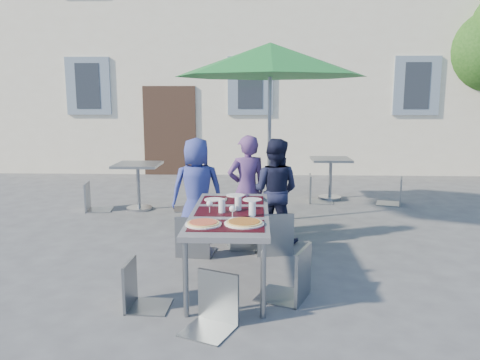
{
  "coord_description": "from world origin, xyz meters",
  "views": [
    {
      "loc": [
        0.19,
        -4.12,
        1.93
      ],
      "look_at": [
        -0.02,
        1.51,
        0.93
      ],
      "focal_mm": 35.0,
      "sensor_mm": 36.0,
      "label": 1
    }
  ],
  "objects_px": {
    "patio_umbrella": "(270,61)",
    "chair_3": "(138,257)",
    "pizza_near_left": "(203,223)",
    "cafe_table_1": "(331,170)",
    "chair_1": "(245,207)",
    "child_1": "(247,189)",
    "bg_chair_l_1": "(316,172)",
    "child_0": "(197,190)",
    "bg_chair_r_0": "(191,177)",
    "child_2": "(274,191)",
    "pizza_near_right": "(244,223)",
    "chair_5": "(213,270)",
    "cafe_table_0": "(138,177)",
    "chair_4": "(293,241)",
    "bg_chair_l_0": "(92,179)",
    "bg_chair_r_1": "(396,174)",
    "dining_table": "(230,217)",
    "chair_2": "(274,207)",
    "chair_0": "(194,211)"
  },
  "relations": [
    {
      "from": "child_2",
      "to": "chair_3",
      "type": "bearing_deg",
      "value": 74.27
    },
    {
      "from": "patio_umbrella",
      "to": "bg_chair_l_1",
      "type": "bearing_deg",
      "value": 57.54
    },
    {
      "from": "dining_table",
      "to": "patio_umbrella",
      "type": "distance_m",
      "value": 3.03
    },
    {
      "from": "child_1",
      "to": "child_2",
      "type": "height_order",
      "value": "child_1"
    },
    {
      "from": "chair_1",
      "to": "child_1",
      "type": "bearing_deg",
      "value": 86.29
    },
    {
      "from": "pizza_near_left",
      "to": "cafe_table_1",
      "type": "relative_size",
      "value": 0.43
    },
    {
      "from": "child_0",
      "to": "bg_chair_r_0",
      "type": "distance_m",
      "value": 1.82
    },
    {
      "from": "pizza_near_left",
      "to": "bg_chair_l_1",
      "type": "xyz_separation_m",
      "value": [
        1.58,
        4.38,
        -0.2
      ]
    },
    {
      "from": "pizza_near_left",
      "to": "child_2",
      "type": "bearing_deg",
      "value": 69.12
    },
    {
      "from": "child_2",
      "to": "chair_3",
      "type": "xyz_separation_m",
      "value": [
        -1.31,
        -2.06,
        -0.21
      ]
    },
    {
      "from": "pizza_near_right",
      "to": "chair_5",
      "type": "height_order",
      "value": "chair_5"
    },
    {
      "from": "chair_1",
      "to": "patio_umbrella",
      "type": "bearing_deg",
      "value": 76.08
    },
    {
      "from": "bg_chair_l_0",
      "to": "child_1",
      "type": "bearing_deg",
      "value": -31.97
    },
    {
      "from": "cafe_table_1",
      "to": "bg_chair_r_1",
      "type": "relative_size",
      "value": 0.82
    },
    {
      "from": "chair_1",
      "to": "chair_3",
      "type": "xyz_separation_m",
      "value": [
        -0.93,
        -1.76,
        -0.06
      ]
    },
    {
      "from": "bg_chair_r_1",
      "to": "child_1",
      "type": "bearing_deg",
      "value": -138.51
    },
    {
      "from": "chair_0",
      "to": "chair_5",
      "type": "distance_m",
      "value": 1.84
    },
    {
      "from": "chair_5",
      "to": "patio_umbrella",
      "type": "distance_m",
      "value": 4.01
    },
    {
      "from": "child_1",
      "to": "chair_3",
      "type": "distance_m",
      "value": 2.26
    },
    {
      "from": "chair_4",
      "to": "bg_chair_r_0",
      "type": "relative_size",
      "value": 1.04
    },
    {
      "from": "patio_umbrella",
      "to": "chair_3",
      "type": "bearing_deg",
      "value": -112.04
    },
    {
      "from": "pizza_near_right",
      "to": "child_1",
      "type": "height_order",
      "value": "child_1"
    },
    {
      "from": "dining_table",
      "to": "chair_2",
      "type": "bearing_deg",
      "value": 60.55
    },
    {
      "from": "bg_chair_r_0",
      "to": "child_0",
      "type": "bearing_deg",
      "value": -79.14
    },
    {
      "from": "chair_1",
      "to": "chair_3",
      "type": "bearing_deg",
      "value": -117.71
    },
    {
      "from": "chair_4",
      "to": "bg_chair_l_0",
      "type": "height_order",
      "value": "chair_4"
    },
    {
      "from": "pizza_near_right",
      "to": "chair_5",
      "type": "xyz_separation_m",
      "value": [
        -0.25,
        -0.54,
        -0.26
      ]
    },
    {
      "from": "child_1",
      "to": "chair_5",
      "type": "bearing_deg",
      "value": 68.48
    },
    {
      "from": "chair_4",
      "to": "bg_chair_l_0",
      "type": "distance_m",
      "value": 4.71
    },
    {
      "from": "bg_chair_l_0",
      "to": "bg_chair_r_0",
      "type": "distance_m",
      "value": 1.68
    },
    {
      "from": "chair_4",
      "to": "chair_5",
      "type": "relative_size",
      "value": 1.14
    },
    {
      "from": "chair_3",
      "to": "dining_table",
      "type": "bearing_deg",
      "value": 40.93
    },
    {
      "from": "chair_2",
      "to": "patio_umbrella",
      "type": "bearing_deg",
      "value": 91.15
    },
    {
      "from": "bg_chair_r_1",
      "to": "pizza_near_right",
      "type": "bearing_deg",
      "value": -122.06
    },
    {
      "from": "child_1",
      "to": "bg_chair_l_0",
      "type": "relative_size",
      "value": 1.54
    },
    {
      "from": "chair_2",
      "to": "bg_chair_l_0",
      "type": "distance_m",
      "value": 3.72
    },
    {
      "from": "chair_0",
      "to": "chair_4",
      "type": "xyz_separation_m",
      "value": [
        1.11,
        -1.21,
        0.02
      ]
    },
    {
      "from": "pizza_near_right",
      "to": "chair_5",
      "type": "distance_m",
      "value": 0.65
    },
    {
      "from": "pizza_near_left",
      "to": "child_1",
      "type": "height_order",
      "value": "child_1"
    },
    {
      "from": "chair_3",
      "to": "child_2",
      "type": "bearing_deg",
      "value": 57.57
    },
    {
      "from": "dining_table",
      "to": "pizza_near_right",
      "type": "distance_m",
      "value": 0.53
    },
    {
      "from": "pizza_near_right",
      "to": "cafe_table_0",
      "type": "bearing_deg",
      "value": 118.12
    },
    {
      "from": "chair_0",
      "to": "bg_chair_r_0",
      "type": "xyz_separation_m",
      "value": [
        -0.38,
        2.42,
        -0.0
      ]
    },
    {
      "from": "chair_1",
      "to": "bg_chair_r_0",
      "type": "relative_size",
      "value": 0.98
    },
    {
      "from": "bg_chair_r_0",
      "to": "cafe_table_1",
      "type": "bearing_deg",
      "value": 20.88
    },
    {
      "from": "chair_4",
      "to": "bg_chair_l_0",
      "type": "bearing_deg",
      "value": 132.26
    },
    {
      "from": "patio_umbrella",
      "to": "chair_5",
      "type": "bearing_deg",
      "value": -98.95
    },
    {
      "from": "bg_chair_l_1",
      "to": "chair_1",
      "type": "bearing_deg",
      "value": -114.08
    },
    {
      "from": "child_0",
      "to": "child_2",
      "type": "height_order",
      "value": "child_0"
    },
    {
      "from": "pizza_near_left",
      "to": "chair_3",
      "type": "distance_m",
      "value": 0.66
    }
  ]
}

